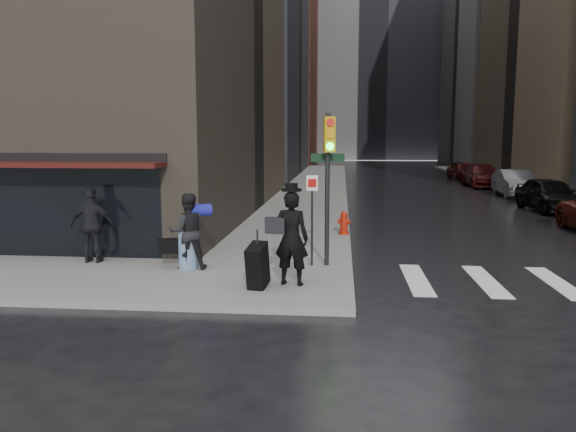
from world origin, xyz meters
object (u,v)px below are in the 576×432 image
object	(u,v)px
parked_car_1	(549,194)
fire_hydrant	(344,224)
parked_car_3	(482,176)
man_jeans	(187,231)
parked_car_4	(463,170)
traffic_light	(327,168)
parked_car_2	(514,183)
man_greycoat	(92,225)
man_overcoat	(284,242)

from	to	relation	value
parked_car_1	fire_hydrant	bearing A→B (deg)	-143.19
parked_car_3	man_jeans	bearing A→B (deg)	-116.22
parked_car_4	man_jeans	bearing A→B (deg)	-117.82
parked_car_1	traffic_light	bearing A→B (deg)	-131.17
parked_car_3	parked_car_2	bearing A→B (deg)	-87.61
man_jeans	parked_car_4	xyz separation A→B (m)	(13.35, 32.78, -0.35)
parked_car_4	man_greycoat	bearing A→B (deg)	-121.98
traffic_light	parked_car_3	world-z (taller)	traffic_light
parked_car_2	parked_car_4	xyz separation A→B (m)	(-0.13, 13.02, -0.03)
traffic_light	parked_car_3	bearing A→B (deg)	56.44
man_greycoat	fire_hydrant	bearing A→B (deg)	-145.59
parked_car_1	parked_car_4	size ratio (longest dim) A/B	1.05
parked_car_2	parked_car_3	size ratio (longest dim) A/B	0.88
traffic_light	parked_car_4	xyz separation A→B (m)	(10.01, 32.13, -1.85)
traffic_light	parked_car_3	distance (m)	27.54
man_overcoat	parked_car_1	xyz separation A→B (m)	(10.60, 14.55, -0.33)
man_overcoat	traffic_light	bearing A→B (deg)	-104.48
man_overcoat	man_greycoat	distance (m)	5.43
man_jeans	fire_hydrant	xyz separation A→B (m)	(3.80, 5.38, -0.59)
man_overcoat	parked_car_4	xyz separation A→B (m)	(10.85, 34.08, -0.37)
man_greycoat	parked_car_3	world-z (taller)	man_greycoat
man_jeans	traffic_light	size ratio (longest dim) A/B	0.49
parked_car_2	parked_car_4	world-z (taller)	parked_car_2
parked_car_4	parked_car_1	bearing A→B (deg)	-96.40
fire_hydrant	man_jeans	bearing A→B (deg)	-125.25
traffic_light	parked_car_2	size ratio (longest dim) A/B	0.82
man_jeans	parked_car_1	size ratio (longest dim) A/B	0.41
parked_car_4	fire_hydrant	bearing A→B (deg)	-114.87
traffic_light	parked_car_1	distance (m)	16.04
parked_car_3	fire_hydrant	bearing A→B (deg)	-113.81
man_greycoat	parked_car_4	xyz separation A→B (m)	(15.98, 32.28, -0.38)
traffic_light	parked_car_1	world-z (taller)	traffic_light
fire_hydrant	parked_car_1	xyz separation A→B (m)	(9.29, 7.87, 0.28)
man_jeans	traffic_light	world-z (taller)	traffic_light
traffic_light	parked_car_1	size ratio (longest dim) A/B	0.83
traffic_light	man_overcoat	bearing A→B (deg)	-125.76
parked_car_1	man_jeans	bearing A→B (deg)	-138.10
parked_car_2	parked_car_1	bearing A→B (deg)	-91.45
man_overcoat	fire_hydrant	bearing A→B (deg)	-92.12
parked_car_3	parked_car_4	bearing A→B (deg)	90.00
parked_car_3	parked_car_4	distance (m)	6.51
man_greycoat	parked_car_4	distance (m)	36.02
fire_hydrant	parked_car_4	distance (m)	29.01
fire_hydrant	parked_car_1	distance (m)	12.18
parked_car_2	man_jeans	bearing A→B (deg)	-122.33
man_jeans	traffic_light	xyz separation A→B (m)	(3.34, 0.65, 1.51)
fire_hydrant	parked_car_1	size ratio (longest dim) A/B	0.17
man_overcoat	fire_hydrant	distance (m)	6.84
man_greycoat	parked_car_2	xyz separation A→B (m)	(16.11, 19.26, -0.35)
traffic_light	parked_car_1	bearing A→B (deg)	39.91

